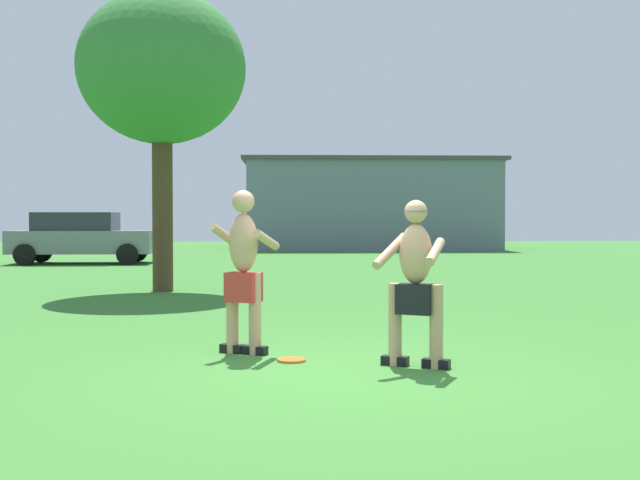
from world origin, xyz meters
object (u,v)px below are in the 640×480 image
(player_in_red, at_px, (244,268))
(car_gray_near_post, at_px, (81,237))
(frisbee, at_px, (291,360))
(player_with_cap, at_px, (415,276))
(tree_right_field, at_px, (162,70))

(player_in_red, height_order, car_gray_near_post, player_in_red)
(car_gray_near_post, bearing_deg, frisbee, -69.48)
(player_with_cap, xyz_separation_m, tree_right_field, (-3.65, 8.09, 3.41))
(player_in_red, bearing_deg, frisbee, -44.03)
(player_with_cap, relative_size, player_in_red, 0.94)
(tree_right_field, bearing_deg, player_with_cap, -65.71)
(frisbee, relative_size, car_gray_near_post, 0.07)
(frisbee, height_order, car_gray_near_post, car_gray_near_post)
(player_with_cap, relative_size, car_gray_near_post, 0.37)
(car_gray_near_post, bearing_deg, player_with_cap, -66.52)
(player_with_cap, xyz_separation_m, player_in_red, (-1.69, 0.83, 0.04))
(tree_right_field, bearing_deg, car_gray_near_post, 112.79)
(player_with_cap, height_order, frisbee, player_with_cap)
(player_in_red, xyz_separation_m, car_gray_near_post, (-5.92, 16.67, -0.09))
(frisbee, xyz_separation_m, tree_right_field, (-2.46, 7.74, 4.27))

